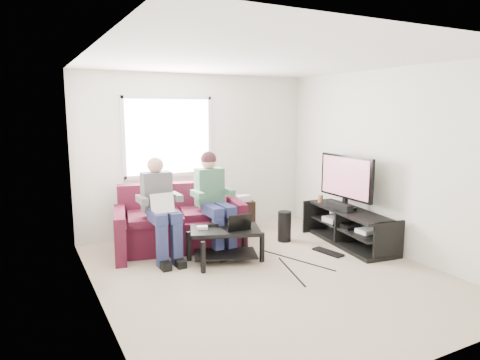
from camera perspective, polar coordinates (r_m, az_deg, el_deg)
name	(u,v)px	position (r m, az deg, el deg)	size (l,w,h in m)	color
floor	(267,273)	(5.50, 3.59, -12.28)	(4.50, 4.50, 0.00)	#C6AF9A
ceiling	(269,60)	(5.15, 3.90, 15.74)	(4.50, 4.50, 0.00)	white
wall_back	(198,154)	(7.17, -5.68, 3.50)	(4.50, 4.50, 0.00)	silver
wall_front	(425,208)	(3.48, 23.44, -3.49)	(4.50, 4.50, 0.00)	silver
wall_left	(96,184)	(4.47, -18.70, -0.49)	(4.50, 4.50, 0.00)	silver
wall_right	(388,161)	(6.43, 19.15, 2.36)	(4.50, 4.50, 0.00)	silver
window	(169,137)	(6.95, -9.50, 5.72)	(1.48, 0.04, 1.28)	white
sofa	(180,224)	(6.48, -8.00, -5.88)	(2.13, 1.25, 0.91)	#4A1223
person_left	(160,204)	(5.92, -10.57, -3.10)	(0.40, 0.71, 1.38)	navy
person_right	(213,194)	(6.20, -3.57, -1.82)	(0.40, 0.71, 1.43)	navy
laptop_silver	(164,207)	(5.76, -10.05, -3.57)	(0.32, 0.22, 0.24)	silver
coffee_table	(225,237)	(5.78, -1.99, -7.63)	(1.05, 0.85, 0.46)	black
laptop_black	(236,220)	(5.70, -0.56, -5.37)	(0.34, 0.24, 0.24)	black
controller_a	(202,228)	(5.74, -5.06, -6.34)	(0.14, 0.09, 0.04)	silver
controller_b	(213,225)	(5.86, -3.65, -5.99)	(0.14, 0.09, 0.04)	black
controller_c	(240,222)	(6.00, -0.03, -5.60)	(0.14, 0.09, 0.04)	gray
tv_stand	(348,229)	(6.72, 14.26, -6.34)	(0.71, 1.69, 0.54)	black
tv	(346,179)	(6.63, 13.93, 0.18)	(0.12, 1.10, 0.81)	black
soundbar	(339,206)	(6.63, 13.03, -3.39)	(0.12, 0.50, 0.10)	black
drink_cup	(320,198)	(7.07, 10.68, -2.44)	(0.08, 0.08, 0.12)	#996042
console_white	(368,231)	(6.42, 16.68, -6.50)	(0.30, 0.22, 0.06)	silver
console_grey	(336,219)	(6.92, 12.63, -5.11)	(0.34, 0.26, 0.08)	gray
console_black	(351,225)	(6.67, 14.58, -5.78)	(0.38, 0.30, 0.07)	black
subwoofer	(284,226)	(6.71, 5.95, -6.16)	(0.21, 0.21, 0.47)	black
keyboard_floor	(328,252)	(6.33, 11.65, -9.40)	(0.16, 0.47, 0.03)	black
end_table	(243,214)	(7.34, 0.42, -4.52)	(0.33, 0.33, 0.59)	black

